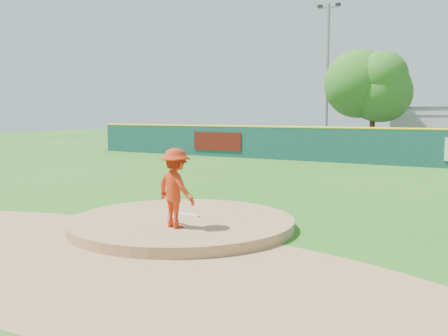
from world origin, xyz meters
The scene contains 12 objects.
ground centered at (0.00, 0.00, 0.00)m, with size 120.00×120.00×0.00m, color #286B19.
pitchers_mound centered at (0.00, 0.00, 0.00)m, with size 5.50×5.50×0.50m, color #9E774C.
pitching_rubber centered at (0.00, 0.30, 0.27)m, with size 0.60×0.15×0.04m, color white.
infield_dirt_arc centered at (0.00, -3.00, 0.01)m, with size 15.40×15.40×0.01m, color #9E774C.
parking_lot centered at (0.00, 27.00, 0.01)m, with size 44.00×16.00×0.02m, color #38383A.
pitcher centered at (0.48, -0.87, 1.14)m, with size 1.15×0.66×1.78m, color #B92D0F.
van centered at (3.03, 21.67, 0.69)m, with size 2.22×4.81×1.34m, color white.
fence_banners centered at (-2.41, 17.92, 1.00)m, with size 19.18×0.04×1.20m.
playground_slide centered at (-16.28, 24.13, 0.79)m, with size 1.00×2.81×1.55m.
outfield_fence centered at (0.00, 18.00, 1.09)m, with size 40.00×0.14×2.07m.
deciduous_tree centered at (-2.00, 25.00, 4.55)m, with size 5.60×5.60×7.36m.
light_pole_left centered at (-6.00, 27.00, 6.05)m, with size 1.75×0.25×11.00m.
Camera 1 is at (7.13, -9.76, 2.79)m, focal length 40.00 mm.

